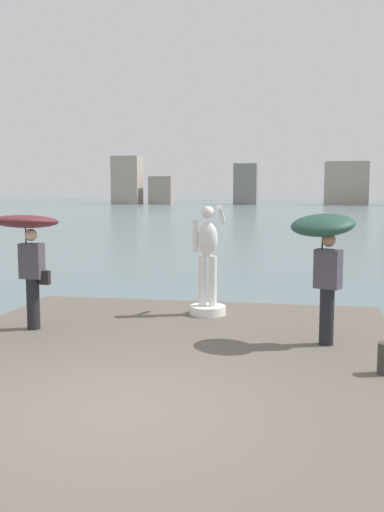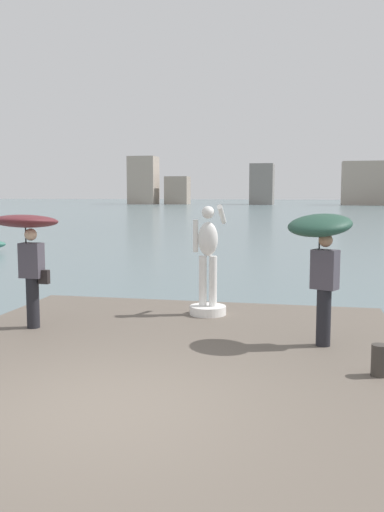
{
  "view_description": "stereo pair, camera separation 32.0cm",
  "coord_description": "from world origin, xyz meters",
  "views": [
    {
      "loc": [
        1.83,
        -5.62,
        2.73
      ],
      "look_at": [
        0.0,
        4.63,
        1.55
      ],
      "focal_mm": 39.07,
      "sensor_mm": 36.0,
      "label": 1
    },
    {
      "loc": [
        2.14,
        -5.56,
        2.73
      ],
      "look_at": [
        0.0,
        4.63,
        1.55
      ],
      "focal_mm": 39.07,
      "sensor_mm": 36.0,
      "label": 2
    }
  ],
  "objects": [
    {
      "name": "ground_plane",
      "position": [
        0.0,
        40.0,
        0.0
      ],
      "size": [
        400.0,
        400.0,
        0.0
      ],
      "primitive_type": "plane",
      "color": "slate"
    },
    {
      "name": "statue_white_figure",
      "position": [
        0.27,
        4.84,
        1.22
      ],
      "size": [
        0.7,
        0.91,
        2.12
      ],
      "color": "white",
      "rests_on": "pier"
    },
    {
      "name": "mooring_bollard",
      "position": [
        3.07,
        1.7,
        0.6
      ],
      "size": [
        0.21,
        0.21,
        0.41
      ],
      "primitive_type": "cylinder",
      "color": "#38332D",
      "rests_on": "pier"
    },
    {
      "name": "onlooker_right",
      "position": [
        2.33,
        3.07,
        1.99
      ],
      "size": [
        1.31,
        1.33,
        2.08
      ],
      "color": "black",
      "rests_on": "pier"
    },
    {
      "name": "onlooker_left",
      "position": [
        -2.59,
        3.18,
        1.98
      ],
      "size": [
        1.17,
        1.18,
        2.0
      ],
      "color": "black",
      "rests_on": "pier"
    },
    {
      "name": "distant_skyline",
      "position": [
        3.86,
        128.15,
        5.17
      ],
      "size": [
        87.35,
        10.28,
        13.73
      ],
      "color": "#A89989",
      "rests_on": "ground"
    },
    {
      "name": "pier",
      "position": [
        0.0,
        1.55,
        0.2
      ],
      "size": [
        7.22,
        9.09,
        0.4
      ],
      "primitive_type": "cube",
      "color": "#60564C",
      "rests_on": "ground"
    }
  ]
}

